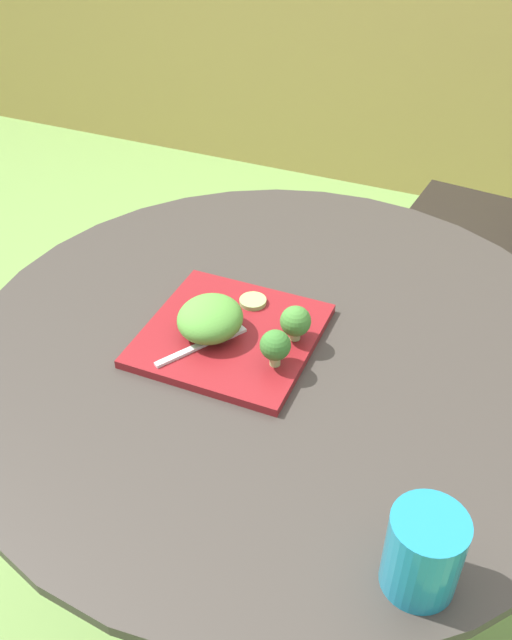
% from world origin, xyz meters
% --- Properties ---
extents(ground_plane, '(12.00, 12.00, 0.00)m').
position_xyz_m(ground_plane, '(0.00, 0.00, 0.00)').
color(ground_plane, '#70994C').
extents(bamboo_fence, '(8.00, 0.08, 1.51)m').
position_xyz_m(bamboo_fence, '(0.00, 1.93, 0.75)').
color(bamboo_fence, tan).
rests_on(bamboo_fence, ground_plane).
extents(patio_table, '(0.99, 0.99, 0.71)m').
position_xyz_m(patio_table, '(0.00, 0.00, 0.48)').
color(patio_table, '#38332D').
rests_on(patio_table, ground_plane).
extents(salad_plate, '(0.26, 0.26, 0.01)m').
position_xyz_m(salad_plate, '(-0.08, -0.02, 0.72)').
color(salad_plate, maroon).
rests_on(salad_plate, patio_table).
extents(drinking_glass, '(0.08, 0.08, 0.11)m').
position_xyz_m(drinking_glass, '(0.28, -0.32, 0.76)').
color(drinking_glass, teal).
rests_on(drinking_glass, patio_table).
extents(fork, '(0.09, 0.14, 0.00)m').
position_xyz_m(fork, '(-0.09, -0.06, 0.73)').
color(fork, silver).
rests_on(fork, salad_plate).
extents(lettuce_mound, '(0.10, 0.11, 0.06)m').
position_xyz_m(lettuce_mound, '(-0.10, -0.04, 0.75)').
color(lettuce_mound, '#519338').
rests_on(lettuce_mound, salad_plate).
extents(broccoli_floret_0, '(0.05, 0.05, 0.06)m').
position_xyz_m(broccoli_floret_0, '(0.02, 0.00, 0.76)').
color(broccoli_floret_0, '#99B770').
rests_on(broccoli_floret_0, salad_plate).
extents(broccoli_floret_1, '(0.05, 0.05, 0.06)m').
position_xyz_m(broccoli_floret_1, '(0.02, -0.07, 0.76)').
color(broccoli_floret_1, '#99B770').
rests_on(broccoli_floret_1, salad_plate).
extents(cucumber_slice_0, '(0.04, 0.04, 0.01)m').
position_xyz_m(cucumber_slice_0, '(-0.07, 0.06, 0.73)').
color(cucumber_slice_0, '#8EB766').
rests_on(cucumber_slice_0, salad_plate).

